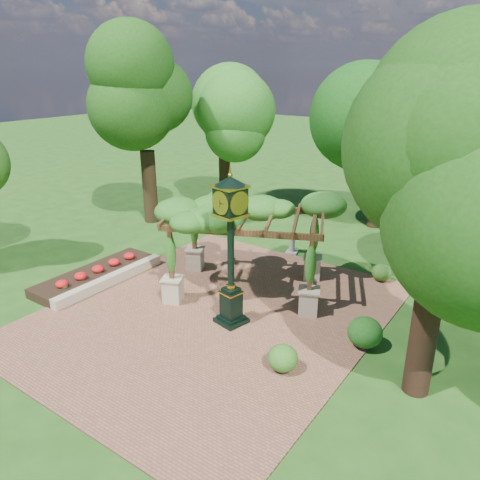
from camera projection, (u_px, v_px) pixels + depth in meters
The scene contains 14 objects.
ground at pixel (195, 327), 14.96m from camera, with size 120.00×120.00×0.00m, color #1E4714.
brick_plaza at pixel (214, 313), 15.72m from camera, with size 10.00×12.00×0.04m, color brown.
border_wall at pixel (111, 280), 17.74m from camera, with size 0.35×5.00×0.40m, color #C6B793.
flower_bed at pixel (95, 275), 18.23m from camera, with size 1.50×5.00×0.36m, color red.
pedestal_clock at pixel (231, 238), 14.15m from camera, with size 1.15×1.15×4.90m.
pergola at pixel (246, 217), 16.43m from camera, with size 6.39×5.34×3.45m.
sundial at pixel (292, 245), 20.68m from camera, with size 0.61×0.61×0.89m.
shrub_front at pixel (283, 358), 12.66m from camera, with size 0.83×0.83×0.75m, color #2E631C.
shrub_mid at pixel (365, 332), 13.71m from camera, with size 1.02×1.02×0.92m, color #1C4E16.
shrub_back at pixel (381, 273), 17.98m from camera, with size 0.73×0.73×0.66m, color #2E5E1B.
tree_west_near at pixel (143, 92), 22.75m from camera, with size 4.16×4.16×9.71m.
tree_west_far at pixel (224, 114), 25.10m from camera, with size 3.90×3.90×7.87m.
tree_north at pixel (384, 128), 22.54m from camera, with size 4.79×4.79×7.27m.
tree_east_near at pixel (449, 172), 10.05m from camera, with size 4.41×4.41×8.29m.
Camera 1 is at (8.65, -9.85, 7.86)m, focal length 35.00 mm.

